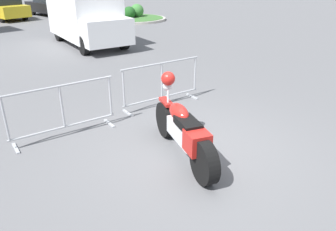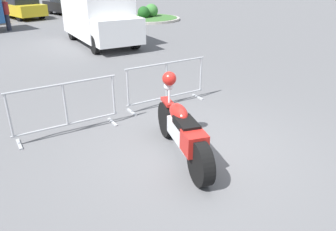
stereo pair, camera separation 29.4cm
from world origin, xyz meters
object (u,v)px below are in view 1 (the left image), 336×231
(delivery_van, at_px, (85,15))
(parked_car_black, at_px, (50,5))
(crowd_barrier_near, at_px, (63,110))
(crowd_barrier_far, at_px, (162,83))
(motorcycle, at_px, (183,130))
(parked_car_yellow, at_px, (2,8))

(delivery_van, height_order, parked_car_black, delivery_van)
(crowd_barrier_near, height_order, crowd_barrier_far, same)
(crowd_barrier_far, xyz_separation_m, parked_car_black, (4.80, 18.13, 0.15))
(crowd_barrier_far, bearing_deg, parked_car_black, 75.19)
(crowd_barrier_near, bearing_deg, crowd_barrier_far, 0.00)
(motorcycle, height_order, parked_car_yellow, parked_car_yellow)
(crowd_barrier_near, distance_m, crowd_barrier_far, 2.51)
(delivery_van, bearing_deg, motorcycle, -11.65)
(crowd_barrier_near, bearing_deg, motorcycle, -59.00)
(delivery_van, bearing_deg, parked_car_yellow, -170.48)
(motorcycle, xyz_separation_m, crowd_barrier_far, (1.25, 2.09, 0.04))
(parked_car_black, bearing_deg, motorcycle, 155.31)
(crowd_barrier_far, relative_size, parked_car_yellow, 0.47)
(crowd_barrier_near, bearing_deg, parked_car_yellow, 77.22)
(motorcycle, bearing_deg, parked_car_yellow, 12.02)
(parked_car_yellow, height_order, parked_car_black, parked_car_yellow)
(motorcycle, distance_m, parked_car_black, 21.11)
(motorcycle, relative_size, crowd_barrier_far, 1.08)
(crowd_barrier_near, bearing_deg, delivery_van, 59.03)
(crowd_barrier_far, height_order, parked_car_yellow, parked_car_yellow)
(crowd_barrier_near, distance_m, parked_car_yellow, 18.84)
(parked_car_black, bearing_deg, parked_car_yellow, 77.57)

